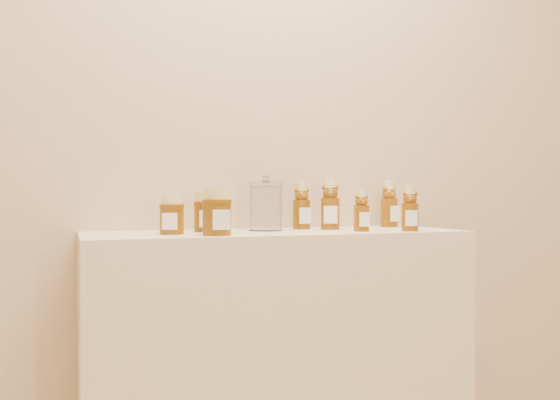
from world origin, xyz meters
name	(u,v)px	position (x,y,z in m)	size (l,w,h in m)	color
wall_back	(259,99)	(0.00, 1.75, 1.35)	(3.50, 0.02, 2.70)	tan
display_table	(278,373)	(0.00, 1.55, 0.45)	(1.20, 0.40, 0.90)	beige
bear_bottle_back_left	(302,202)	(0.12, 1.65, 0.99)	(0.06, 0.06, 0.18)	#5D3107
bear_bottle_back_mid	(330,200)	(0.21, 1.60, 1.00)	(0.07, 0.07, 0.20)	#5D3107
bear_bottle_back_right	(389,201)	(0.48, 1.68, 1.00)	(0.07, 0.07, 0.19)	#5D3107
bear_bottle_front_left	(361,207)	(0.25, 1.47, 0.98)	(0.05, 0.05, 0.15)	#5D3107
bear_bottle_front_right	(410,205)	(0.40, 1.42, 0.98)	(0.06, 0.06, 0.17)	#5D3107
honey_jar_left	(172,215)	(-0.34, 1.53, 0.96)	(0.07, 0.07, 0.12)	#5D3107
honey_jar_back	(206,212)	(-0.22, 1.61, 0.96)	(0.08, 0.08, 0.13)	#5D3107
honey_jar_front	(217,212)	(-0.23, 1.43, 0.97)	(0.09, 0.09, 0.13)	#5D3107
glass_canister	(266,204)	(-0.02, 1.61, 0.99)	(0.11, 0.11, 0.17)	white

